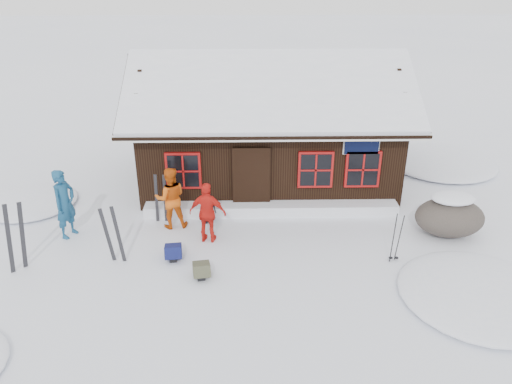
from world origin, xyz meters
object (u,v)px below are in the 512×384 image
backpack_blue (174,254)px  boulder (450,216)px  ski_poles (396,239)px  skier_orange_right (208,213)px  skier_crouched (208,208)px  skier_teal (65,204)px  skier_orange_left (171,198)px  backpack_olive (202,272)px  ski_pair_left (16,238)px

backpack_blue → boulder: bearing=1.7°
boulder → ski_poles: bearing=-144.6°
skier_orange_right → boulder: size_ratio=0.91×
skier_orange_right → backpack_blue: (-0.85, -0.89, -0.70)m
skier_crouched → ski_poles: size_ratio=0.66×
skier_crouched → skier_teal: bearing=177.4°
backpack_blue → ski_poles: bearing=-8.9°
skier_teal → skier_crouched: bearing=-57.3°
skier_teal → skier_orange_left: (2.79, 0.46, -0.08)m
skier_orange_left → backpack_olive: 2.86m
skier_crouched → ski_pair_left: (-4.48, -2.34, 0.42)m
boulder → backpack_olive: size_ratio=3.46×
ski_pair_left → backpack_blue: size_ratio=3.28×
boulder → backpack_olive: (-6.72, -1.96, -0.41)m
skier_crouched → backpack_olive: skier_crouched is taller
skier_orange_left → ski_poles: size_ratio=1.32×
skier_orange_left → boulder: (7.75, -0.60, -0.34)m
skier_teal → ski_pair_left: skier_teal is taller
skier_crouched → ski_pair_left: 5.07m
skier_orange_right → backpack_blue: size_ratio=3.04×
skier_teal → skier_orange_right: size_ratio=1.15×
skier_teal → backpack_blue: bearing=-90.3°
skier_teal → ski_pair_left: bearing=-179.9°
skier_crouched → ski_poles: (4.86, -2.16, 0.19)m
skier_teal → backpack_blue: size_ratio=3.48×
skier_teal → ski_poles: (8.68, -1.46, -0.34)m
skier_crouched → backpack_blue: skier_crouched is taller
backpack_blue → skier_orange_left: bearing=91.4°
skier_orange_right → ski_poles: skier_orange_right is taller
skier_teal → skier_orange_left: 2.83m
ski_pair_left → skier_orange_left: bearing=-2.1°
skier_crouched → backpack_olive: bearing=-102.7°
skier_teal → skier_orange_left: size_ratio=1.09×
ski_poles → backpack_olive: ski_poles is taller
skier_crouched → ski_poles: 5.33m
skier_teal → skier_crouched: 3.91m
skier_teal → backpack_olive: bearing=-96.3°
skier_crouched → backpack_olive: 2.81m
skier_crouched → backpack_blue: (-0.77, -1.97, -0.30)m
boulder → ski_poles: (-1.87, -1.33, 0.09)m
skier_orange_left → boulder: 7.78m
skier_teal → backpack_blue: (3.05, -1.27, -0.83)m
ski_poles → skier_orange_right: bearing=167.2°
skier_crouched → backpack_blue: 2.14m
skier_crouched → backpack_blue: bearing=-124.4°
skier_orange_right → ski_poles: bearing=177.6°
ski_pair_left → backpack_olive: ski_pair_left is taller
backpack_olive → skier_teal: bearing=142.5°
skier_crouched → backpack_olive: (0.02, -2.79, -0.31)m
skier_crouched → boulder: bearing=-20.1°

